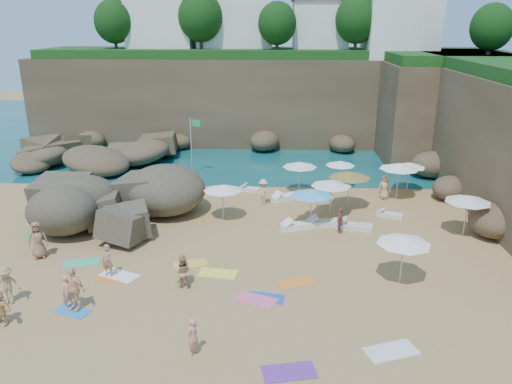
{
  "coord_description": "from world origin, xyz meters",
  "views": [
    {
      "loc": [
        3.18,
        -23.75,
        11.13
      ],
      "look_at": [
        2.0,
        3.0,
        2.0
      ],
      "focal_mm": 35.0,
      "sensor_mm": 36.0,
      "label": 1
    }
  ],
  "objects_px": {
    "person_stand_2": "(263,192)",
    "person_stand_5": "(192,191)",
    "parasol_0": "(340,163)",
    "parasol_1": "(300,164)",
    "flag_pole": "(193,139)",
    "parasol_2": "(409,165)",
    "person_stand_4": "(385,187)",
    "rock_outcrop": "(103,225)",
    "lounger_0": "(251,189)",
    "person_stand_1": "(183,272)",
    "person_stand_3": "(340,220)",
    "person_stand_0": "(68,292)",
    "person_stand_6": "(193,337)"
  },
  "relations": [
    {
      "from": "lounger_0",
      "to": "person_stand_2",
      "type": "xyz_separation_m",
      "value": [
        0.9,
        -2.6,
        0.72
      ]
    },
    {
      "from": "person_stand_4",
      "to": "person_stand_5",
      "type": "xyz_separation_m",
      "value": [
        -12.61,
        -1.41,
        0.01
      ]
    },
    {
      "from": "parasol_0",
      "to": "person_stand_5",
      "type": "relative_size",
      "value": 1.24
    },
    {
      "from": "person_stand_2",
      "to": "person_stand_5",
      "type": "height_order",
      "value": "person_stand_2"
    },
    {
      "from": "person_stand_2",
      "to": "person_stand_4",
      "type": "xyz_separation_m",
      "value": [
        7.99,
        1.43,
        -0.02
      ]
    },
    {
      "from": "person_stand_2",
      "to": "parasol_1",
      "type": "bearing_deg",
      "value": -117.06
    },
    {
      "from": "parasol_0",
      "to": "person_stand_1",
      "type": "height_order",
      "value": "parasol_0"
    },
    {
      "from": "person_stand_2",
      "to": "lounger_0",
      "type": "bearing_deg",
      "value": -52.91
    },
    {
      "from": "person_stand_2",
      "to": "person_stand_3",
      "type": "bearing_deg",
      "value": 153.2
    },
    {
      "from": "rock_outcrop",
      "to": "person_stand_3",
      "type": "bearing_deg",
      "value": -1.85
    },
    {
      "from": "person_stand_4",
      "to": "person_stand_5",
      "type": "distance_m",
      "value": 12.69
    },
    {
      "from": "person_stand_0",
      "to": "person_stand_5",
      "type": "relative_size",
      "value": 0.89
    },
    {
      "from": "person_stand_6",
      "to": "person_stand_0",
      "type": "bearing_deg",
      "value": -82.94
    },
    {
      "from": "parasol_0",
      "to": "person_stand_2",
      "type": "xyz_separation_m",
      "value": [
        -5.28,
        -3.69,
        -0.95
      ]
    },
    {
      "from": "lounger_0",
      "to": "person_stand_6",
      "type": "height_order",
      "value": "person_stand_6"
    },
    {
      "from": "person_stand_0",
      "to": "person_stand_4",
      "type": "relative_size",
      "value": 0.9
    },
    {
      "from": "flag_pole",
      "to": "parasol_2",
      "type": "height_order",
      "value": "flag_pole"
    },
    {
      "from": "lounger_0",
      "to": "person_stand_4",
      "type": "distance_m",
      "value": 8.99
    },
    {
      "from": "parasol_2",
      "to": "person_stand_3",
      "type": "xyz_separation_m",
      "value": [
        -5.52,
        -7.49,
        -1.16
      ]
    },
    {
      "from": "person_stand_0",
      "to": "person_stand_4",
      "type": "distance_m",
      "value": 20.98
    },
    {
      "from": "rock_outcrop",
      "to": "person_stand_3",
      "type": "relative_size",
      "value": 5.39
    },
    {
      "from": "person_stand_1",
      "to": "person_stand_3",
      "type": "relative_size",
      "value": 1.01
    },
    {
      "from": "person_stand_4",
      "to": "rock_outcrop",
      "type": "bearing_deg",
      "value": -140.25
    },
    {
      "from": "rock_outcrop",
      "to": "parasol_0",
      "type": "height_order",
      "value": "parasol_0"
    },
    {
      "from": "flag_pole",
      "to": "lounger_0",
      "type": "relative_size",
      "value": 2.57
    },
    {
      "from": "lounger_0",
      "to": "person_stand_4",
      "type": "bearing_deg",
      "value": 4.33
    },
    {
      "from": "parasol_0",
      "to": "rock_outcrop",
      "type": "bearing_deg",
      "value": -152.26
    },
    {
      "from": "parasol_2",
      "to": "person_stand_2",
      "type": "xyz_separation_m",
      "value": [
        -9.91,
        -3.13,
        -1.04
      ]
    },
    {
      "from": "flag_pole",
      "to": "person_stand_3",
      "type": "distance_m",
      "value": 14.87
    },
    {
      "from": "parasol_0",
      "to": "parasol_1",
      "type": "distance_m",
      "value": 3.18
    },
    {
      "from": "rock_outcrop",
      "to": "parasol_1",
      "type": "bearing_deg",
      "value": 28.6
    },
    {
      "from": "rock_outcrop",
      "to": "person_stand_2",
      "type": "distance_m",
      "value": 10.02
    },
    {
      "from": "parasol_0",
      "to": "person_stand_4",
      "type": "relative_size",
      "value": 1.25
    },
    {
      "from": "person_stand_1",
      "to": "person_stand_2",
      "type": "bearing_deg",
      "value": -106.04
    },
    {
      "from": "lounger_0",
      "to": "person_stand_4",
      "type": "xyz_separation_m",
      "value": [
        8.89,
        -1.17,
        0.7
      ]
    },
    {
      "from": "person_stand_1",
      "to": "person_stand_5",
      "type": "bearing_deg",
      "value": -81.89
    },
    {
      "from": "parasol_1",
      "to": "person_stand_4",
      "type": "distance_m",
      "value": 5.8
    },
    {
      "from": "parasol_0",
      "to": "person_stand_0",
      "type": "xyz_separation_m",
      "value": [
        -12.85,
        -16.33,
        -1.05
      ]
    },
    {
      "from": "person_stand_5",
      "to": "person_stand_1",
      "type": "bearing_deg",
      "value": -114.02
    },
    {
      "from": "flag_pole",
      "to": "person_stand_5",
      "type": "bearing_deg",
      "value": -81.98
    },
    {
      "from": "person_stand_5",
      "to": "parasol_1",
      "type": "bearing_deg",
      "value": -12.79
    },
    {
      "from": "parasol_1",
      "to": "lounger_0",
      "type": "distance_m",
      "value": 3.81
    },
    {
      "from": "rock_outcrop",
      "to": "person_stand_5",
      "type": "xyz_separation_m",
      "value": [
        4.56,
        3.94,
        0.84
      ]
    },
    {
      "from": "flag_pole",
      "to": "parasol_1",
      "type": "distance_m",
      "value": 8.97
    },
    {
      "from": "person_stand_4",
      "to": "person_stand_5",
      "type": "relative_size",
      "value": 0.99
    },
    {
      "from": "parasol_2",
      "to": "lounger_0",
      "type": "relative_size",
      "value": 1.29
    },
    {
      "from": "parasol_0",
      "to": "person_stand_6",
      "type": "xyz_separation_m",
      "value": [
        -7.29,
        -19.11,
        -1.07
      ]
    },
    {
      "from": "person_stand_2",
      "to": "person_stand_3",
      "type": "height_order",
      "value": "person_stand_2"
    },
    {
      "from": "lounger_0",
      "to": "person_stand_2",
      "type": "distance_m",
      "value": 2.85
    },
    {
      "from": "parasol_0",
      "to": "person_stand_3",
      "type": "xyz_separation_m",
      "value": [
        -0.89,
        -8.04,
        -1.07
      ]
    }
  ]
}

